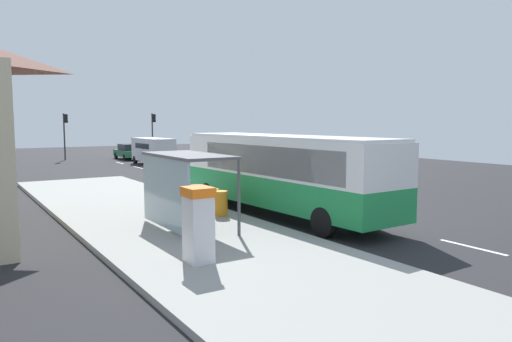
% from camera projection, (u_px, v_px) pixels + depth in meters
% --- Properties ---
extents(ground_plane, '(56.00, 92.00, 0.04)m').
position_uv_depth(ground_plane, '(187.00, 180.00, 31.28)').
color(ground_plane, '#262628').
extents(sidewalk_platform, '(6.20, 30.00, 0.18)m').
position_uv_depth(sidewalk_platform, '(163.00, 223.00, 17.78)').
color(sidewalk_platform, '#999993').
rests_on(sidewalk_platform, ground).
extents(lane_stripe_seg_0, '(0.16, 2.20, 0.01)m').
position_uv_depth(lane_stripe_seg_0, '(472.00, 247.00, 14.63)').
color(lane_stripe_seg_0, silver).
rests_on(lane_stripe_seg_0, ground).
extents(lane_stripe_seg_1, '(0.16, 2.20, 0.01)m').
position_uv_depth(lane_stripe_seg_1, '(355.00, 219.00, 18.82)').
color(lane_stripe_seg_1, silver).
rests_on(lane_stripe_seg_1, ground).
extents(lane_stripe_seg_2, '(0.16, 2.20, 0.01)m').
position_uv_depth(lane_stripe_seg_2, '(280.00, 201.00, 23.02)').
color(lane_stripe_seg_2, silver).
rests_on(lane_stripe_seg_2, ground).
extents(lane_stripe_seg_3, '(0.16, 2.20, 0.01)m').
position_uv_depth(lane_stripe_seg_3, '(228.00, 189.00, 27.21)').
color(lane_stripe_seg_3, silver).
rests_on(lane_stripe_seg_3, ground).
extents(lane_stripe_seg_4, '(0.16, 2.20, 0.01)m').
position_uv_depth(lane_stripe_seg_4, '(190.00, 180.00, 31.41)').
color(lane_stripe_seg_4, silver).
rests_on(lane_stripe_seg_4, ground).
extents(lane_stripe_seg_5, '(0.16, 2.20, 0.01)m').
position_uv_depth(lane_stripe_seg_5, '(161.00, 173.00, 35.60)').
color(lane_stripe_seg_5, silver).
rests_on(lane_stripe_seg_5, ground).
extents(lane_stripe_seg_6, '(0.16, 2.20, 0.01)m').
position_uv_depth(lane_stripe_seg_6, '(138.00, 167.00, 39.80)').
color(lane_stripe_seg_6, silver).
rests_on(lane_stripe_seg_6, ground).
extents(lane_stripe_seg_7, '(0.16, 2.20, 0.01)m').
position_uv_depth(lane_stripe_seg_7, '(120.00, 163.00, 43.99)').
color(lane_stripe_seg_7, silver).
rests_on(lane_stripe_seg_7, ground).
extents(bus, '(2.92, 11.09, 3.21)m').
position_uv_depth(bus, '(281.00, 170.00, 19.39)').
color(bus, '#1E8C47').
rests_on(bus, ground).
extents(white_van, '(2.14, 5.25, 2.30)m').
position_uv_depth(white_van, '(153.00, 149.00, 42.15)').
color(white_van, silver).
rests_on(white_van, ground).
extents(sedan_near, '(1.89, 4.42, 1.52)m').
position_uv_depth(sedan_near, '(129.00, 151.00, 48.15)').
color(sedan_near, '#195933').
rests_on(sedan_near, ground).
extents(ticket_machine, '(0.66, 0.76, 1.94)m').
position_uv_depth(ticket_machine, '(198.00, 224.00, 12.39)').
color(ticket_machine, silver).
rests_on(ticket_machine, sidewalk_platform).
extents(recycling_bin_orange, '(0.52, 0.52, 0.95)m').
position_uv_depth(recycling_bin_orange, '(221.00, 203.00, 18.56)').
color(recycling_bin_orange, orange).
rests_on(recycling_bin_orange, sidewalk_platform).
extents(recycling_bin_yellow, '(0.52, 0.52, 0.95)m').
position_uv_depth(recycling_bin_yellow, '(212.00, 201.00, 19.15)').
color(recycling_bin_yellow, yellow).
rests_on(recycling_bin_yellow, sidewalk_platform).
extents(recycling_bin_green, '(0.52, 0.52, 0.95)m').
position_uv_depth(recycling_bin_green, '(204.00, 198.00, 19.74)').
color(recycling_bin_green, green).
rests_on(recycling_bin_green, sidewalk_platform).
extents(recycling_bin_red, '(0.52, 0.52, 0.95)m').
position_uv_depth(recycling_bin_red, '(197.00, 196.00, 20.33)').
color(recycling_bin_red, red).
rests_on(recycling_bin_red, sidewalk_platform).
extents(traffic_light_near_side, '(0.49, 0.28, 4.57)m').
position_uv_depth(traffic_light_near_side, '(153.00, 128.00, 51.00)').
color(traffic_light_near_side, '#2D2D2D').
rests_on(traffic_light_near_side, ground).
extents(traffic_light_far_side, '(0.49, 0.28, 4.52)m').
position_uv_depth(traffic_light_far_side, '(65.00, 129.00, 47.07)').
color(traffic_light_far_side, '#2D2D2D').
rests_on(traffic_light_far_side, ground).
extents(bus_shelter, '(1.80, 4.00, 2.50)m').
position_uv_depth(bus_shelter, '(180.00, 172.00, 16.18)').
color(bus_shelter, '#4C4C51').
rests_on(bus_shelter, sidewalk_platform).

